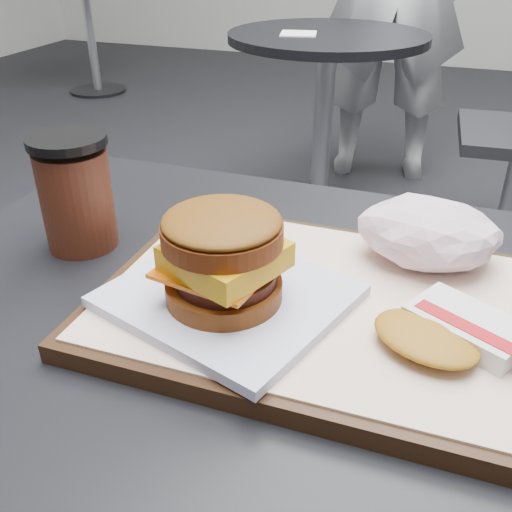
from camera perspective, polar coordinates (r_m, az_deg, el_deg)
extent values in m
cube|color=black|center=(0.53, 3.06, -7.67)|extent=(0.80, 0.60, 0.04)
cube|color=black|center=(0.52, 5.67, -4.90)|extent=(0.38, 0.28, 0.02)
cube|color=silver|center=(0.52, 5.73, -4.00)|extent=(0.36, 0.26, 0.00)
cube|color=white|center=(0.50, -2.75, -3.99)|extent=(0.23, 0.22, 0.01)
cylinder|color=#68320E|center=(0.49, -3.22, -3.30)|extent=(0.13, 0.13, 0.02)
cylinder|color=#361008|center=(0.48, -3.05, -1.96)|extent=(0.11, 0.11, 0.01)
cube|color=#D65A07|center=(0.48, -3.65, -0.98)|extent=(0.10, 0.10, 0.00)
cube|color=#DCA00D|center=(0.47, -3.10, -0.03)|extent=(0.11, 0.11, 0.02)
cylinder|color=maroon|center=(0.46, -3.41, 2.24)|extent=(0.13, 0.13, 0.02)
ellipsoid|color=brown|center=(0.46, -3.46, 3.52)|extent=(0.12, 0.12, 0.02)
cube|color=silver|center=(0.49, 20.34, -6.57)|extent=(0.11, 0.09, 0.02)
cube|color=#AE171B|center=(0.47, 20.49, -6.69)|extent=(0.09, 0.06, 0.00)
ellipsoid|color=#AD751B|center=(0.46, 16.62, -7.79)|extent=(0.10, 0.09, 0.01)
cylinder|color=#411A0F|center=(0.64, -17.47, 5.40)|extent=(0.08, 0.08, 0.11)
cylinder|color=black|center=(0.62, -18.41, 10.92)|extent=(0.08, 0.08, 0.01)
cylinder|color=black|center=(2.36, 6.09, 3.31)|extent=(0.44, 0.44, 0.02)
cylinder|color=#A5A5AA|center=(2.22, 6.60, 11.60)|extent=(0.07, 0.07, 0.70)
cylinder|color=black|center=(2.14, 7.21, 20.90)|extent=(0.70, 0.70, 0.03)
cube|color=white|center=(2.09, 4.28, 21.30)|extent=(0.14, 0.14, 0.00)
cylinder|color=#ACACB1|center=(2.23, 23.94, 5.04)|extent=(0.06, 0.06, 0.44)
cylinder|color=black|center=(4.52, -15.49, 15.68)|extent=(0.40, 0.40, 0.02)
cylinder|color=#A5A5AA|center=(4.45, -16.15, 20.14)|extent=(0.06, 0.06, 0.70)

